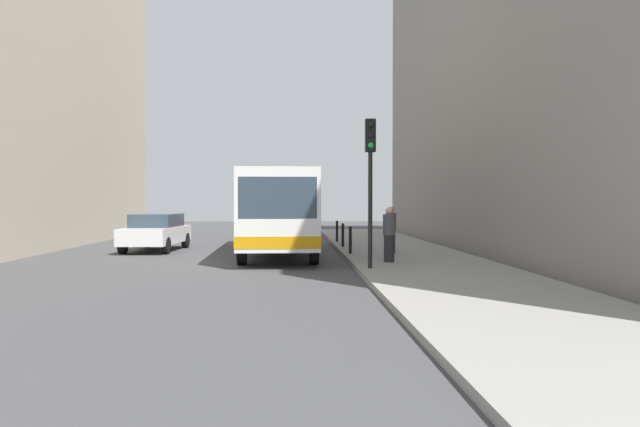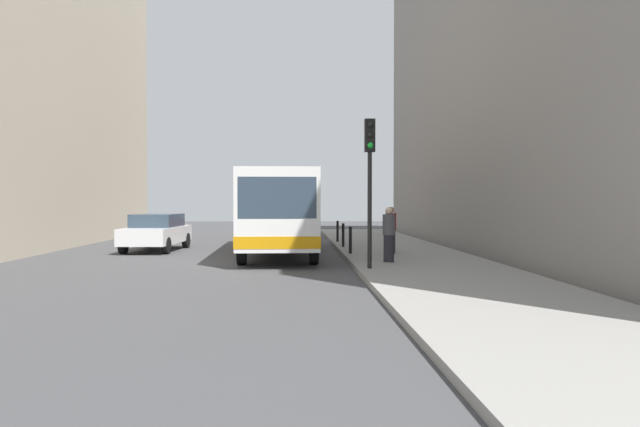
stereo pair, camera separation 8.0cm
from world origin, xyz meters
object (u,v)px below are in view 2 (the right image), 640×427
at_px(bollard_near, 350,240).
at_px(bollard_mid, 343,235).
at_px(traffic_light, 370,164).
at_px(pedestrian_mid_sidewalk, 391,230).
at_px(bollard_far, 338,231).
at_px(pedestrian_near_signal, 389,235).
at_px(bus, 279,208).
at_px(car_beside_bus, 157,231).
at_px(car_behind_bus, 280,223).

relative_size(bollard_near, bollard_mid, 1.00).
xyz_separation_m(traffic_light, bollard_near, (-0.10, 4.61, -2.38)).
relative_size(bollard_mid, pedestrian_mid_sidewalk, 0.58).
xyz_separation_m(bollard_near, pedestrian_mid_sidewalk, (1.45, 0.10, 0.34)).
bearing_deg(pedestrian_mid_sidewalk, bollard_near, 177.03).
xyz_separation_m(bollard_far, pedestrian_mid_sidewalk, (1.45, -6.17, 0.34)).
bearing_deg(pedestrian_mid_sidewalk, pedestrian_near_signal, -107.37).
bearing_deg(bollard_near, bollard_far, 90.00).
relative_size(bus, bollard_near, 11.64).
height_order(bollard_near, pedestrian_near_signal, pedestrian_near_signal).
relative_size(car_beside_bus, pedestrian_near_signal, 2.70).
bearing_deg(bollard_far, pedestrian_mid_sidewalk, -76.78).
bearing_deg(bus, bollard_far, -120.93).
bearing_deg(bollard_mid, pedestrian_near_signal, -81.60).
height_order(traffic_light, bollard_far, traffic_light).
bearing_deg(traffic_light, pedestrian_mid_sidewalk, 74.03).
bearing_deg(pedestrian_near_signal, bollard_far, 96.89).
height_order(bollard_far, pedestrian_mid_sidewalk, pedestrian_mid_sidewalk).
bearing_deg(traffic_light, car_behind_bus, 99.69).
relative_size(car_beside_bus, traffic_light, 1.10).
relative_size(traffic_light, bollard_mid, 4.32).
distance_m(bollard_far, pedestrian_near_signal, 9.26).
height_order(bollard_mid, bollard_far, same).
relative_size(bollard_mid, pedestrian_near_signal, 0.57).
relative_size(car_behind_bus, pedestrian_mid_sidewalk, 2.74).
distance_m(bus, car_beside_bus, 5.27).
relative_size(bus, bollard_far, 11.64).
bearing_deg(bollard_mid, car_beside_bus, 178.12).
xyz_separation_m(bollard_far, pedestrian_near_signal, (0.90, -9.21, 0.36)).
bearing_deg(bollard_near, pedestrian_mid_sidewalk, 4.09).
xyz_separation_m(car_beside_bus, bollard_near, (7.51, -3.38, -0.16)).
relative_size(bus, bollard_mid, 11.64).
xyz_separation_m(bollard_mid, pedestrian_near_signal, (0.90, -6.07, 0.36)).
bearing_deg(bus, car_beside_bus, -18.16).
distance_m(traffic_light, bollard_far, 11.14).
bearing_deg(bus, bollard_mid, -154.15).
xyz_separation_m(traffic_light, pedestrian_near_signal, (0.80, 1.68, -2.02)).
distance_m(bus, bollard_mid, 3.07).
xyz_separation_m(pedestrian_near_signal, pedestrian_mid_sidewalk, (0.55, 3.04, -0.01)).
bearing_deg(pedestrian_mid_sidewalk, bus, 149.42).
distance_m(traffic_light, pedestrian_mid_sidewalk, 5.31).
bearing_deg(car_beside_bus, car_behind_bus, -114.98).
bearing_deg(car_beside_bus, bus, 166.64).
relative_size(pedestrian_near_signal, pedestrian_mid_sidewalk, 1.02).
bearing_deg(car_behind_bus, traffic_light, 95.93).
xyz_separation_m(bollard_mid, bollard_far, (0.00, 3.14, 0.00)).
bearing_deg(pedestrian_mid_sidewalk, car_beside_bus, 152.84).
xyz_separation_m(traffic_light, pedestrian_mid_sidewalk, (1.35, 4.72, -2.04)).
xyz_separation_m(bus, pedestrian_mid_sidewalk, (4.00, -1.74, -0.76)).
bearing_deg(bollard_near, bollard_mid, 90.00).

